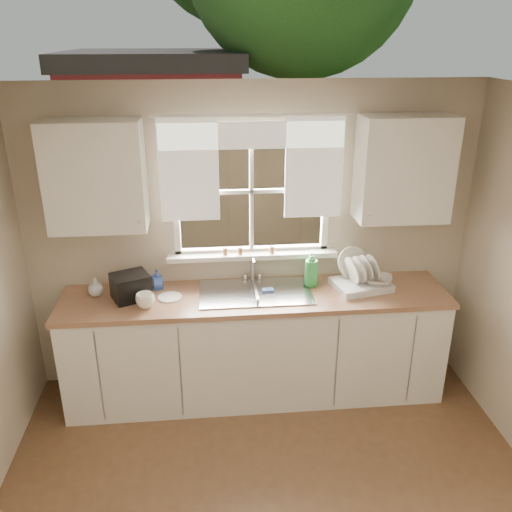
{
  "coord_description": "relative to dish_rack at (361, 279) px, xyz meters",
  "views": [
    {
      "loc": [
        -0.37,
        -2.1,
        2.81
      ],
      "look_at": [
        0.0,
        1.65,
        1.25
      ],
      "focal_mm": 38.0,
      "sensor_mm": 36.0,
      "label": 1
    }
  ],
  "objects": [
    {
      "name": "room_walls",
      "position": [
        -0.85,
        -1.79,
        0.25
      ],
      "size": [
        3.62,
        4.02,
        2.5
      ],
      "color": "beige",
      "rests_on": "ground"
    },
    {
      "name": "ceiling",
      "position": [
        -0.85,
        -1.73,
        1.52
      ],
      "size": [
        3.6,
        4.0,
        0.02
      ],
      "primitive_type": "cube",
      "color": "silver",
      "rests_on": "room_walls"
    },
    {
      "name": "window",
      "position": [
        -0.85,
        0.28,
        0.5
      ],
      "size": [
        1.38,
        0.16,
        1.06
      ],
      "color": "white",
      "rests_on": "room_walls"
    },
    {
      "name": "curtains",
      "position": [
        -0.85,
        0.22,
        0.95
      ],
      "size": [
        1.5,
        0.03,
        0.81
      ],
      "color": "white",
      "rests_on": "room_walls"
    },
    {
      "name": "base_cabinets",
      "position": [
        -0.85,
        -0.05,
        -0.55
      ],
      "size": [
        3.0,
        0.62,
        0.87
      ],
      "primitive_type": "cube",
      "color": "white",
      "rests_on": "ground"
    },
    {
      "name": "countertop",
      "position": [
        -0.85,
        -0.05,
        -0.09
      ],
      "size": [
        3.04,
        0.65,
        0.04
      ],
      "primitive_type": "cube",
      "color": "#A27251",
      "rests_on": "base_cabinets"
    },
    {
      "name": "upper_cabinet_left",
      "position": [
        -2.0,
        0.1,
        0.87
      ],
      "size": [
        0.7,
        0.33,
        0.8
      ],
      "primitive_type": "cube",
      "color": "white",
      "rests_on": "room_walls"
    },
    {
      "name": "upper_cabinet_right",
      "position": [
        0.3,
        0.1,
        0.87
      ],
      "size": [
        0.7,
        0.33,
        0.8
      ],
      "primitive_type": "cube",
      "color": "white",
      "rests_on": "room_walls"
    },
    {
      "name": "wall_outlet",
      "position": [
        0.03,
        0.26,
        0.1
      ],
      "size": [
        0.08,
        0.01,
        0.12
      ],
      "primitive_type": "cube",
      "color": "beige",
      "rests_on": "room_walls"
    },
    {
      "name": "sill_jars",
      "position": [
        -0.9,
        0.21,
        0.2
      ],
      "size": [
        0.42,
        0.04,
        0.06
      ],
      "color": "brown",
      "rests_on": "window"
    },
    {
      "name": "sink",
      "position": [
        -0.85,
        -0.01,
        -0.15
      ],
      "size": [
        0.88,
        0.52,
        0.4
      ],
      "color": "#B7B7BC",
      "rests_on": "countertop"
    },
    {
      "name": "dish_rack",
      "position": [
        0.0,
        0.0,
        0.0
      ],
      "size": [
        0.49,
        0.41,
        0.31
      ],
      "color": "silver",
      "rests_on": "countertop"
    },
    {
      "name": "bowl",
      "position": [
        0.12,
        -0.05,
        0.01
      ],
      "size": [
        0.29,
        0.29,
        0.06
      ],
      "primitive_type": "imported",
      "rotation": [
        0.0,
        0.0,
        -0.36
      ],
      "color": "silver",
      "rests_on": "dish_rack"
    },
    {
      "name": "soap_bottle_a",
      "position": [
        -0.39,
        0.07,
        0.08
      ],
      "size": [
        0.14,
        0.14,
        0.31
      ],
      "primitive_type": "imported",
      "rotation": [
        0.0,
        0.0,
        -0.19
      ],
      "color": "green",
      "rests_on": "countertop"
    },
    {
      "name": "soap_bottle_b",
      "position": [
        -1.62,
        0.14,
        0.01
      ],
      "size": [
        0.1,
        0.1,
        0.16
      ],
      "primitive_type": "imported",
      "rotation": [
        0.0,
        0.0,
        0.37
      ],
      "color": "blue",
      "rests_on": "countertop"
    },
    {
      "name": "soap_bottle_c",
      "position": [
        -2.09,
        0.06,
        0.0
      ],
      "size": [
        0.15,
        0.15,
        0.15
      ],
      "primitive_type": "imported",
      "rotation": [
        0.0,
        0.0,
        -0.35
      ],
      "color": "#BFBB9D",
      "rests_on": "countertop"
    },
    {
      "name": "saucer",
      "position": [
        -1.52,
        -0.04,
        -0.07
      ],
      "size": [
        0.18,
        0.18,
        0.01
      ],
      "primitive_type": "cylinder",
      "color": "white",
      "rests_on": "countertop"
    },
    {
      "name": "cup",
      "position": [
        -1.69,
        -0.17,
        -0.02
      ],
      "size": [
        0.17,
        0.17,
        0.11
      ],
      "primitive_type": "imported",
      "rotation": [
        0.0,
        0.0,
        0.23
      ],
      "color": "white",
      "rests_on": "countertop"
    },
    {
      "name": "black_appliance",
      "position": [
        -1.81,
        -0.01,
        0.03
      ],
      "size": [
        0.34,
        0.32,
        0.2
      ],
      "primitive_type": "cube",
      "rotation": [
        0.0,
        0.0,
        0.42
      ],
      "color": "black",
      "rests_on": "countertop"
    }
  ]
}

